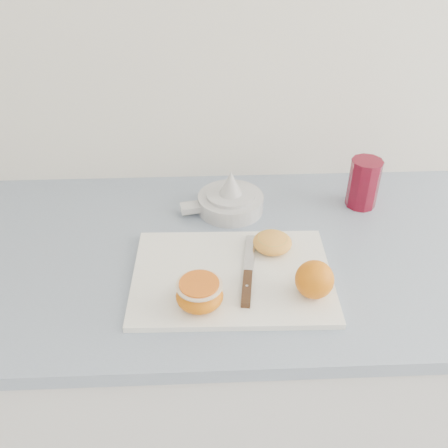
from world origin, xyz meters
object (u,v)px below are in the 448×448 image
object	(u,v)px
cutting_board	(232,276)
red_tumbler	(363,185)
counter	(291,377)
half_orange	(200,294)
citrus_juicer	(230,200)

from	to	relation	value
cutting_board	red_tumbler	distance (m)	0.41
counter	half_orange	bearing A→B (deg)	-141.41
half_orange	red_tumbler	bearing A→B (deg)	40.94
citrus_juicer	red_tumbler	size ratio (longest dim) A/B	1.64
counter	red_tumbler	world-z (taller)	red_tumbler
half_orange	red_tumbler	distance (m)	0.51
counter	half_orange	world-z (taller)	half_orange
cutting_board	red_tumbler	bearing A→B (deg)	37.98
counter	cutting_board	distance (m)	0.49
counter	citrus_juicer	distance (m)	0.52
counter	citrus_juicer	xyz separation A→B (m)	(-0.16, 0.14, 0.47)
counter	cutting_board	size ratio (longest dim) A/B	6.20
cutting_board	half_orange	world-z (taller)	half_orange
counter	half_orange	distance (m)	0.56
counter	red_tumbler	xyz separation A→B (m)	(0.15, 0.15, 0.50)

